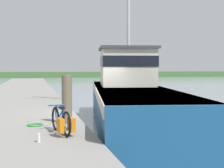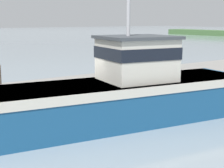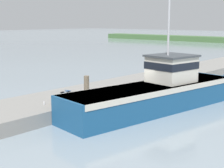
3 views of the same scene
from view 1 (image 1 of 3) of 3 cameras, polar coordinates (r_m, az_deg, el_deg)
name	(u,v)px [view 1 (image 1 of 3)]	position (r m, az deg, el deg)	size (l,w,h in m)	color
ground_plane	(100,132)	(13.28, -1.96, -8.01)	(320.00, 320.00, 0.00)	#84939E
dock_pier	(13,125)	(12.99, -16.17, -6.63)	(4.52, 80.00, 0.78)	gray
far_shoreline	(165,74)	(86.99, 8.86, 1.63)	(180.00, 5.00, 1.34)	#426638
fishing_boat_main	(130,98)	(14.82, 2.95, -2.29)	(4.86, 15.35, 10.82)	navy
bicycle_touring	(63,122)	(8.94, -8.22, -6.23)	(0.63, 1.63, 0.71)	black
mooring_post	(67,99)	(10.64, -7.51, -2.51)	(0.32, 0.32, 1.48)	#756651
hose_coil	(35,125)	(10.42, -12.66, -6.64)	(0.47, 0.47, 0.05)	green
water_bottle_on_curb	(39,138)	(8.15, -12.09, -8.74)	(0.08, 0.08, 0.20)	silver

